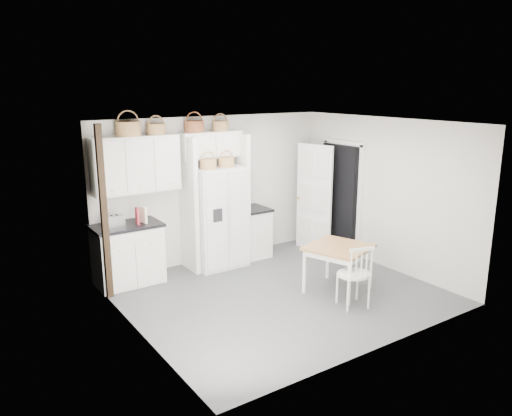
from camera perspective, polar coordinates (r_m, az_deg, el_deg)
floor at (r=7.80m, az=2.69°, el=-9.71°), size 4.50×4.50×0.00m
ceiling at (r=7.17m, az=2.93°, el=9.69°), size 4.50×4.50×0.00m
wall_back at (r=9.02m, az=-4.82°, el=2.19°), size 4.50×0.00×4.50m
wall_left at (r=6.34m, az=-13.75°, el=-3.23°), size 0.00×4.00×4.00m
wall_right at (r=8.88m, az=14.53°, el=1.60°), size 0.00×4.00×4.00m
refrigerator at (r=8.73m, az=-4.46°, el=-1.00°), size 0.91×0.74×1.77m
base_cab_left at (r=8.27m, az=-14.42°, el=-5.24°), size 1.02×0.65×0.95m
base_cab_right at (r=9.30m, az=-0.40°, el=-2.87°), size 0.50×0.60×0.88m
dining_table at (r=7.87m, az=9.34°, el=-6.83°), size 1.12×1.12×0.73m
windsor_chair at (r=7.34m, az=11.10°, el=-7.42°), size 0.57×0.54×0.98m
counter_left at (r=8.13m, az=-14.63°, el=-1.94°), size 1.06×0.69×0.04m
counter_right at (r=9.18m, az=-0.40°, el=-0.12°), size 0.54×0.64×0.04m
toaster at (r=7.95m, az=-15.87°, el=-1.49°), size 0.29×0.18×0.19m
cookbook_red at (r=8.07m, az=-13.41°, el=-0.89°), size 0.06×0.17×0.25m
cookbook_cream at (r=8.10m, az=-12.75°, el=-0.77°), size 0.06×0.18×0.26m
basket_upper_b at (r=8.05m, az=-14.38°, el=8.76°), size 0.38×0.38×0.23m
basket_upper_c at (r=8.21m, az=-11.34°, el=8.83°), size 0.30×0.30×0.17m
basket_bridge_a at (r=8.50m, az=-7.07°, el=9.22°), size 0.34×0.34×0.19m
basket_bridge_b at (r=8.74m, az=-4.10°, el=9.34°), size 0.29×0.29×0.17m
basket_fridge_a at (r=8.35m, az=-5.48°, el=5.03°), size 0.28×0.28×0.15m
basket_fridge_b at (r=8.52m, az=-3.41°, el=5.24°), size 0.28×0.28×0.15m
upper_cabinet at (r=8.14m, az=-13.59°, el=4.87°), size 1.40×0.34×0.90m
bridge_cabinet at (r=8.67m, az=-5.25°, el=7.23°), size 1.12×0.34×0.45m
fridge_panel_left at (r=8.49m, az=-7.69°, el=0.34°), size 0.08×0.60×2.30m
fridge_panel_right at (r=8.98m, az=-1.86°, el=1.19°), size 0.08×0.60×2.30m
trim_post at (r=7.59m, az=-16.98°, el=-0.62°), size 0.09×0.09×2.60m
doorway_void at (r=9.55m, az=9.60°, el=1.01°), size 0.18×0.85×2.05m
door_slab at (r=9.55m, az=6.65°, el=1.12°), size 0.21×0.79×2.05m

